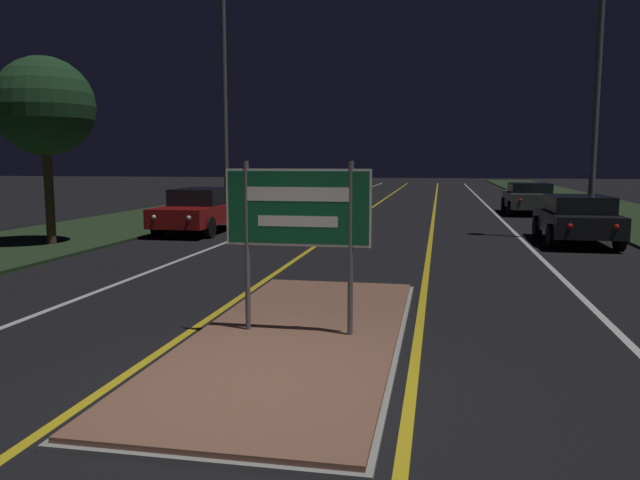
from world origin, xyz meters
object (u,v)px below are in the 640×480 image
object	(u,v)px
streetlight_left_near	(224,56)
car_receding_0	(576,218)
car_approaching_0	(201,209)
highway_sign	(298,215)
car_approaching_2	(323,185)
car_approaching_1	(277,194)
streetlight_right_near	(600,28)
car_receding_1	(528,197)

from	to	relation	value
streetlight_left_near	car_receding_0	xyz separation A→B (m)	(11.96, -4.69, -5.52)
streetlight_left_near	car_approaching_0	xyz separation A→B (m)	(0.52, -3.99, -5.50)
highway_sign	car_approaching_2	distance (m)	33.18
car_approaching_0	car_approaching_1	bearing A→B (deg)	91.14
car_receding_0	highway_sign	bearing A→B (deg)	-117.37
streetlight_right_near	car_approaching_2	distance (m)	24.79
streetlight_left_near	streetlight_right_near	distance (m)	13.08
car_receding_0	car_approaching_2	world-z (taller)	car_receding_0
car_receding_0	car_approaching_1	bearing A→B (deg)	136.26
streetlight_right_near	car_receding_1	bearing A→B (deg)	93.16
streetlight_right_near	highway_sign	bearing A→B (deg)	-117.83
streetlight_left_near	streetlight_right_near	size ratio (longest dim) A/B	1.03
highway_sign	streetlight_left_near	bearing A→B (deg)	112.47
streetlight_left_near	car_receding_0	bearing A→B (deg)	-21.43
car_approaching_2	streetlight_left_near	bearing A→B (deg)	-92.03
car_receding_1	car_approaching_2	bearing A→B (deg)	133.74
car_receding_0	car_receding_1	bearing A→B (deg)	89.85
car_approaching_1	car_approaching_2	bearing A→B (deg)	88.42
car_approaching_0	car_approaching_2	bearing A→B (deg)	89.76
car_receding_1	car_approaching_1	xyz separation A→B (m)	(-11.67, 1.12, -0.02)
streetlight_left_near	car_receding_1	xyz separation A→B (m)	(11.98, 5.33, -5.51)
streetlight_left_near	car_approaching_2	world-z (taller)	streetlight_left_near
car_approaching_1	streetlight_right_near	bearing A→B (deg)	-40.32
car_approaching_1	highway_sign	bearing A→B (deg)	-74.49
car_receding_1	car_approaching_2	size ratio (longest dim) A/B	0.90
streetlight_left_near	streetlight_right_near	bearing A→B (deg)	-17.28
car_receding_0	car_approaching_1	distance (m)	16.11
highway_sign	car_approaching_0	xyz separation A→B (m)	(-5.87, 11.46, -0.89)
car_receding_1	car_approaching_1	bearing A→B (deg)	174.53
streetlight_right_near	car_approaching_0	bearing A→B (deg)	-179.49
car_approaching_1	car_receding_0	bearing A→B (deg)	-43.74
highway_sign	car_approaching_0	world-z (taller)	highway_sign
car_receding_1	car_approaching_1	distance (m)	11.72
car_receding_1	highway_sign	bearing A→B (deg)	-105.07
car_approaching_2	car_receding_0	bearing A→B (deg)	-62.62
streetlight_right_near	car_approaching_0	distance (m)	13.09
car_approaching_0	car_receding_0	bearing A→B (deg)	-3.50
car_approaching_2	streetlight_right_near	bearing A→B (deg)	-60.61
car_approaching_1	car_approaching_2	size ratio (longest dim) A/B	0.98
streetlight_right_near	car_approaching_1	size ratio (longest dim) A/B	2.08
streetlight_right_near	car_receding_0	xyz separation A→B (m)	(-0.54, -0.81, -5.31)
car_receding_1	car_approaching_1	size ratio (longest dim) A/B	0.92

